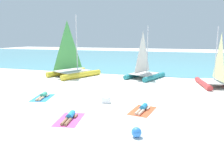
{
  "coord_description": "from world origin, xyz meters",
  "views": [
    {
      "loc": [
        4.93,
        -9.59,
        3.94
      ],
      "look_at": [
        0.0,
        5.65,
        1.2
      ],
      "focal_mm": 34.61,
      "sensor_mm": 36.0,
      "label": 1
    }
  ],
  "objects_px": {
    "cooler_box": "(106,100)",
    "beach_ball": "(136,132)",
    "sunbather_center_left": "(43,96)",
    "towel_rightmost": "(142,111)",
    "sailboat_teal": "(144,71)",
    "sunbather_rightmost": "(143,108)",
    "sunbather_center_right": "(70,116)",
    "sailboat_yellow": "(73,67)",
    "towel_center_left": "(43,98)",
    "sailboat_red": "(216,78)",
    "towel_center_right": "(70,119)"
  },
  "relations": [
    {
      "from": "sunbather_center_left",
      "to": "beach_ball",
      "type": "distance_m",
      "value": 8.05
    },
    {
      "from": "towel_center_left",
      "to": "sunbather_rightmost",
      "type": "xyz_separation_m",
      "value": [
        6.76,
        -0.45,
        0.13
      ]
    },
    {
      "from": "towel_center_left",
      "to": "sunbather_rightmost",
      "type": "height_order",
      "value": "sunbather_rightmost"
    },
    {
      "from": "sunbather_center_left",
      "to": "sailboat_red",
      "type": "bearing_deg",
      "value": 17.64
    },
    {
      "from": "sailboat_teal",
      "to": "sunbather_rightmost",
      "type": "xyz_separation_m",
      "value": [
        1.51,
        -9.49,
        -0.63
      ]
    },
    {
      "from": "sailboat_red",
      "to": "towel_center_left",
      "type": "relative_size",
      "value": 2.55
    },
    {
      "from": "towel_rightmost",
      "to": "sailboat_red",
      "type": "bearing_deg",
      "value": 58.87
    },
    {
      "from": "towel_rightmost",
      "to": "beach_ball",
      "type": "distance_m",
      "value": 3.24
    },
    {
      "from": "sunbather_rightmost",
      "to": "cooler_box",
      "type": "bearing_deg",
      "value": 171.85
    },
    {
      "from": "sailboat_red",
      "to": "sunbather_center_left",
      "type": "bearing_deg",
      "value": -158.84
    },
    {
      "from": "sunbather_center_right",
      "to": "towel_rightmost",
      "type": "distance_m",
      "value": 3.92
    },
    {
      "from": "towel_center_left",
      "to": "sunbather_center_left",
      "type": "distance_m",
      "value": 0.14
    },
    {
      "from": "sailboat_teal",
      "to": "sunbather_rightmost",
      "type": "height_order",
      "value": "sailboat_teal"
    },
    {
      "from": "towel_rightmost",
      "to": "towel_center_right",
      "type": "bearing_deg",
      "value": -143.17
    },
    {
      "from": "sunbather_center_left",
      "to": "cooler_box",
      "type": "xyz_separation_m",
      "value": [
        4.39,
        0.2,
        0.05
      ]
    },
    {
      "from": "sailboat_yellow",
      "to": "towel_rightmost",
      "type": "distance_m",
      "value": 12.2
    },
    {
      "from": "towel_center_right",
      "to": "cooler_box",
      "type": "bearing_deg",
      "value": 76.16
    },
    {
      "from": "sunbather_center_right",
      "to": "beach_ball",
      "type": "xyz_separation_m",
      "value": [
        3.5,
        -0.91,
        0.08
      ]
    },
    {
      "from": "sailboat_yellow",
      "to": "sailboat_teal",
      "type": "distance_m",
      "value": 7.33
    },
    {
      "from": "towel_center_right",
      "to": "cooler_box",
      "type": "relative_size",
      "value": 3.8
    },
    {
      "from": "sailboat_yellow",
      "to": "sunbather_center_right",
      "type": "xyz_separation_m",
      "value": [
        5.58,
        -10.76,
        -0.8
      ]
    },
    {
      "from": "sunbather_rightmost",
      "to": "sailboat_red",
      "type": "bearing_deg",
      "value": 67.27
    },
    {
      "from": "beach_ball",
      "to": "cooler_box",
      "type": "relative_size",
      "value": 0.83
    },
    {
      "from": "towel_center_right",
      "to": "sailboat_teal",
      "type": "bearing_deg",
      "value": 82.1
    },
    {
      "from": "sailboat_red",
      "to": "beach_ball",
      "type": "xyz_separation_m",
      "value": [
        -4.34,
        -10.93,
        -0.51
      ]
    },
    {
      "from": "towel_center_left",
      "to": "sunbather_center_left",
      "type": "relative_size",
      "value": 1.22
    },
    {
      "from": "towel_center_left",
      "to": "sunbather_rightmost",
      "type": "relative_size",
      "value": 1.21
    },
    {
      "from": "sailboat_yellow",
      "to": "cooler_box",
      "type": "relative_size",
      "value": 12.52
    },
    {
      "from": "sailboat_yellow",
      "to": "cooler_box",
      "type": "distance_m",
      "value": 10.0
    },
    {
      "from": "sailboat_teal",
      "to": "beach_ball",
      "type": "xyz_separation_m",
      "value": [
        1.83,
        -12.77,
        -0.56
      ]
    },
    {
      "from": "sailboat_yellow",
      "to": "sunbather_center_right",
      "type": "relative_size",
      "value": 4.0
    },
    {
      "from": "sunbather_center_right",
      "to": "beach_ball",
      "type": "relative_size",
      "value": 3.78
    },
    {
      "from": "cooler_box",
      "to": "beach_ball",
      "type": "bearing_deg",
      "value": -55.88
    },
    {
      "from": "sailboat_red",
      "to": "beach_ball",
      "type": "height_order",
      "value": "sailboat_red"
    },
    {
      "from": "towel_rightmost",
      "to": "beach_ball",
      "type": "xyz_separation_m",
      "value": [
        0.33,
        -3.21,
        0.2
      ]
    },
    {
      "from": "sailboat_teal",
      "to": "towel_center_right",
      "type": "bearing_deg",
      "value": -78.08
    },
    {
      "from": "towel_center_left",
      "to": "towel_rightmost",
      "type": "bearing_deg",
      "value": -4.38
    },
    {
      "from": "towel_center_right",
      "to": "sunbather_center_right",
      "type": "height_order",
      "value": "sunbather_center_right"
    },
    {
      "from": "sailboat_teal",
      "to": "towel_center_left",
      "type": "relative_size",
      "value": 2.7
    },
    {
      "from": "sailboat_yellow",
      "to": "towel_center_left",
      "type": "distance_m",
      "value": 8.24
    },
    {
      "from": "sunbather_center_left",
      "to": "cooler_box",
      "type": "height_order",
      "value": "cooler_box"
    },
    {
      "from": "sailboat_teal",
      "to": "sunbather_center_left",
      "type": "height_order",
      "value": "sailboat_teal"
    },
    {
      "from": "sunbather_center_left",
      "to": "towel_rightmost",
      "type": "height_order",
      "value": "sunbather_center_left"
    },
    {
      "from": "sunbather_center_left",
      "to": "sunbather_rightmost",
      "type": "xyz_separation_m",
      "value": [
        6.78,
        -0.52,
        0.0
      ]
    },
    {
      "from": "sunbather_center_right",
      "to": "sunbather_rightmost",
      "type": "bearing_deg",
      "value": 26.36
    },
    {
      "from": "sunbather_center_left",
      "to": "beach_ball",
      "type": "relative_size",
      "value": 3.75
    },
    {
      "from": "sunbather_center_right",
      "to": "cooler_box",
      "type": "relative_size",
      "value": 3.13
    },
    {
      "from": "sailboat_yellow",
      "to": "beach_ball",
      "type": "height_order",
      "value": "sailboat_yellow"
    },
    {
      "from": "towel_rightmost",
      "to": "beach_ball",
      "type": "bearing_deg",
      "value": -84.19
    },
    {
      "from": "towel_center_left",
      "to": "sunbather_center_left",
      "type": "height_order",
      "value": "sunbather_center_left"
    }
  ]
}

